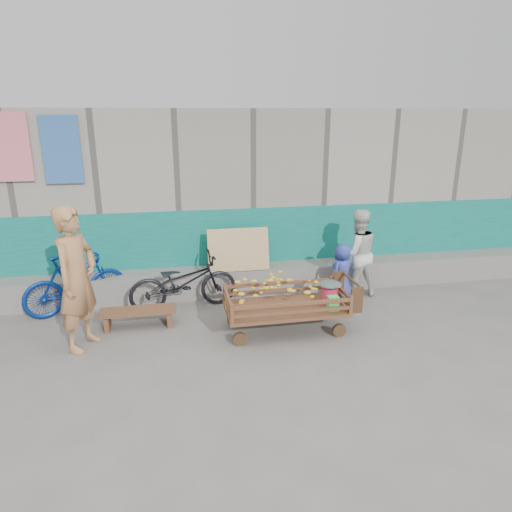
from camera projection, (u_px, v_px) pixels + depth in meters
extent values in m
plane|color=#605D58|center=(243.00, 366.00, 5.52)|extent=(80.00, 80.00, 0.00)
cube|color=gray|center=(208.00, 189.00, 8.92)|extent=(12.00, 3.00, 3.00)
cube|color=#096D62|center=(218.00, 250.00, 7.73)|extent=(12.00, 0.03, 1.40)
cube|color=slate|center=(220.00, 281.00, 7.66)|extent=(12.00, 0.50, 0.45)
cube|color=tan|center=(239.00, 250.00, 7.42)|extent=(1.00, 0.19, 0.68)
cube|color=#DC6C7E|center=(10.00, 147.00, 6.65)|extent=(0.55, 0.03, 1.00)
cube|color=#3360A7|center=(61.00, 150.00, 6.79)|extent=(0.55, 0.03, 1.00)
cube|color=#542E17|center=(285.00, 308.00, 6.31)|extent=(1.65, 0.82, 0.05)
cylinder|color=#3E2C19|center=(240.00, 339.00, 5.98)|extent=(0.18, 0.05, 0.18)
cube|color=#542E17|center=(232.00, 314.00, 5.76)|extent=(0.05, 0.05, 0.26)
cylinder|color=#3E2C19|center=(233.00, 319.00, 6.54)|extent=(0.18, 0.05, 0.18)
cube|color=#542E17|center=(224.00, 292.00, 6.48)|extent=(0.05, 0.05, 0.26)
cylinder|color=#3E2C19|center=(339.00, 330.00, 6.22)|extent=(0.18, 0.05, 0.18)
cube|color=#542E17|center=(351.00, 305.00, 6.05)|extent=(0.05, 0.05, 0.26)
cylinder|color=#3E2C19|center=(325.00, 312.00, 6.79)|extent=(0.18, 0.05, 0.18)
cube|color=#542E17|center=(331.00, 284.00, 6.77)|extent=(0.05, 0.05, 0.26)
cube|color=#542E17|center=(293.00, 312.00, 5.91)|extent=(1.59, 0.04, 0.05)
cube|color=#542E17|center=(293.00, 304.00, 5.88)|extent=(1.59, 0.04, 0.05)
cube|color=#542E17|center=(279.00, 290.00, 6.63)|extent=(1.59, 0.04, 0.05)
cube|color=#542E17|center=(279.00, 283.00, 6.60)|extent=(1.59, 0.04, 0.05)
cube|color=#542E17|center=(228.00, 305.00, 6.13)|extent=(0.04, 0.77, 0.05)
cube|color=#542E17|center=(228.00, 297.00, 6.10)|extent=(0.04, 0.77, 0.05)
cube|color=#542E17|center=(340.00, 296.00, 6.42)|extent=(0.04, 0.77, 0.05)
cube|color=#542E17|center=(341.00, 289.00, 6.38)|extent=(0.04, 0.77, 0.05)
cylinder|color=#3E2C19|center=(352.00, 280.00, 6.38)|extent=(0.04, 0.73, 0.04)
cube|color=#3E2C19|center=(339.00, 283.00, 6.73)|extent=(0.16, 0.04, 0.37)
cube|color=#3E2C19|center=(357.00, 300.00, 6.10)|extent=(0.16, 0.04, 0.37)
ellipsoid|color=yellow|center=(279.00, 294.00, 6.23)|extent=(1.19, 0.64, 0.40)
cylinder|color=#EA2C5C|center=(330.00, 295.00, 6.38)|extent=(0.22, 0.22, 0.24)
cylinder|color=silver|center=(330.00, 287.00, 6.34)|extent=(0.03, 0.03, 0.05)
cylinder|color=silver|center=(330.00, 284.00, 6.33)|extent=(0.31, 0.31, 0.02)
cube|color=#3ADB59|center=(333.00, 303.00, 6.14)|extent=(0.15, 0.11, 0.20)
cube|color=#542E17|center=(138.00, 311.00, 6.46)|extent=(1.07, 0.32, 0.04)
cube|color=#542E17|center=(108.00, 322.00, 6.42)|extent=(0.06, 0.30, 0.21)
cube|color=#542E17|center=(169.00, 317.00, 6.58)|extent=(0.06, 0.30, 0.21)
imported|color=#AD754A|center=(77.00, 279.00, 5.71)|extent=(0.69, 0.81, 1.87)
imported|color=silver|center=(357.00, 253.00, 7.45)|extent=(0.75, 0.61, 1.46)
imported|color=#2F3E9C|center=(342.00, 272.00, 7.33)|extent=(0.56, 0.51, 0.95)
imported|color=black|center=(183.00, 282.00, 7.01)|extent=(1.72, 0.80, 0.87)
imported|color=navy|center=(76.00, 283.00, 6.90)|extent=(1.59, 1.04, 0.93)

